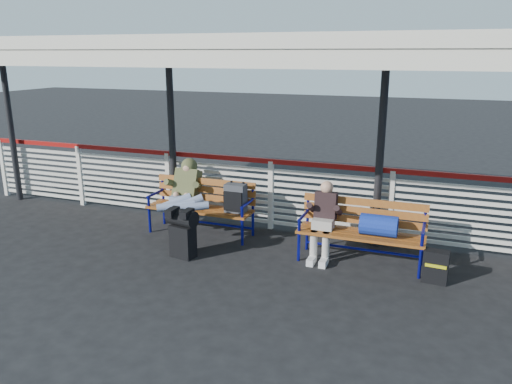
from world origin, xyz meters
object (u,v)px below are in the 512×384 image
at_px(luggage_stack, 183,231).
at_px(bench_left, 213,200).
at_px(traveler_man, 184,199).
at_px(companion_person, 324,220).
at_px(bench_right, 369,226).
at_px(suitcase_side, 436,267).

height_order(luggage_stack, bench_left, bench_left).
distance_m(bench_left, traveler_man, 0.50).
relative_size(luggage_stack, bench_left, 0.42).
distance_m(luggage_stack, companion_person, 2.09).
bearing_deg(bench_left, bench_right, -6.40).
distance_m(bench_right, suitcase_side, 1.06).
bearing_deg(suitcase_side, bench_left, 175.51).
distance_m(luggage_stack, bench_right, 2.72).
height_order(luggage_stack, suitcase_side, luggage_stack).
relative_size(bench_left, bench_right, 1.00).
bearing_deg(companion_person, luggage_stack, -159.75).
xyz_separation_m(bench_right, traveler_man, (-2.95, -0.05, 0.10)).
height_order(bench_left, bench_right, bench_left).
bearing_deg(bench_right, traveler_man, -178.98).
bearing_deg(suitcase_side, traveler_man, -178.63).
height_order(bench_left, traveler_man, traveler_man).
xyz_separation_m(bench_left, traveler_man, (-0.36, -0.34, 0.08)).
bearing_deg(luggage_stack, suitcase_side, 17.64).
distance_m(traveler_man, suitcase_side, 3.94).
xyz_separation_m(bench_left, suitcase_side, (3.55, -0.61, -0.37)).
relative_size(bench_right, suitcase_side, 4.02).
xyz_separation_m(traveler_man, companion_person, (2.30, 0.04, -0.08)).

